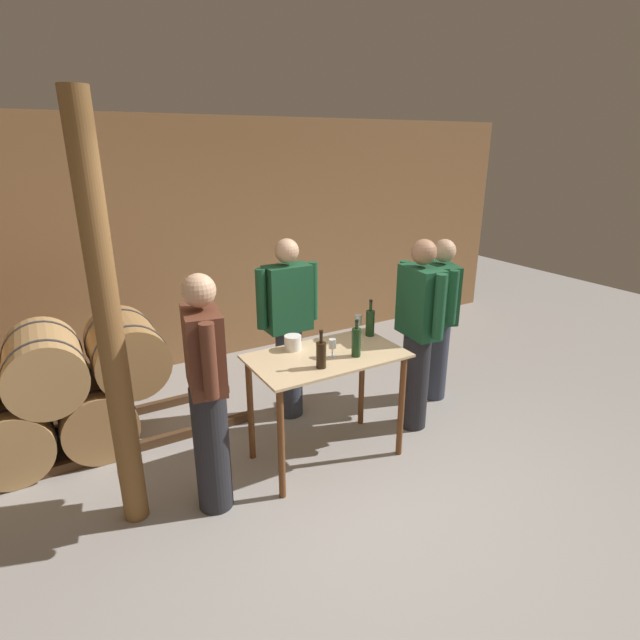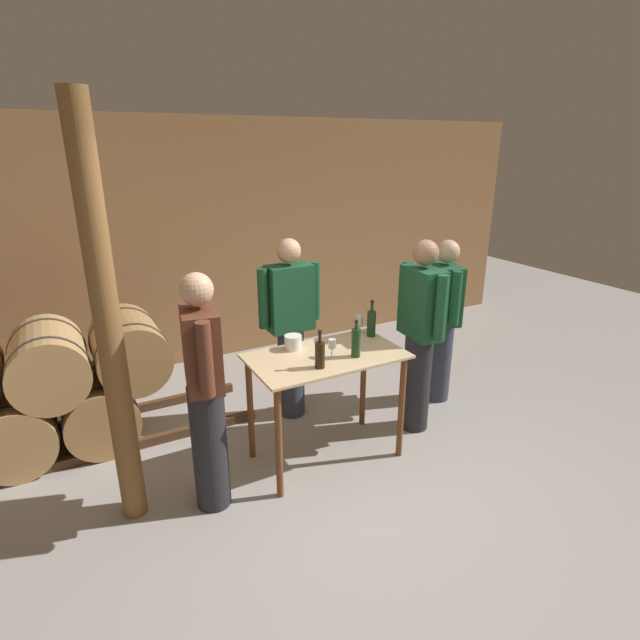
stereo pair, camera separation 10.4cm
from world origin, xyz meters
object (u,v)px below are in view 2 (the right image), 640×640
object	(u,v)px
wine_bottle_center	(371,323)
wine_glass_near_center	(359,321)
person_host	(205,391)
person_visitor_bearded	(442,319)
ice_bucket	(293,342)
wooden_post	(109,330)
wine_bottle_left	(356,342)
person_visitor_with_scarf	(420,334)
wine_glass_near_left	(332,345)
wine_bottle_far_left	(320,354)
person_visitor_near_door	(290,326)

from	to	relation	value
wine_bottle_center	wine_glass_near_center	size ratio (longest dim) A/B	1.94
person_host	person_visitor_bearded	bearing A→B (deg)	10.73
wine_glass_near_center	wine_bottle_center	bearing A→B (deg)	-58.19
person_host	ice_bucket	bearing A→B (deg)	23.11
wooden_post	wine_bottle_left	xyz separation A→B (m)	(1.66, -0.18, -0.33)
wooden_post	person_visitor_with_scarf	size ratio (longest dim) A/B	1.59
wooden_post	person_host	world-z (taller)	wooden_post
wine_glass_near_center	person_visitor_with_scarf	size ratio (longest dim) A/B	0.10
wine_bottle_left	person_visitor_bearded	world-z (taller)	person_visitor_bearded
wine_bottle_center	wine_glass_near_left	size ratio (longest dim) A/B	2.27
wine_bottle_left	person_visitor_bearded	size ratio (longest dim) A/B	0.18
wine_glass_near_center	person_host	bearing A→B (deg)	-165.24
wine_glass_near_center	person_visitor_with_scarf	distance (m)	0.53
wine_glass_near_left	person_host	xyz separation A→B (m)	(-1.00, -0.07, -0.10)
person_host	person_visitor_with_scarf	size ratio (longest dim) A/B	0.99
wine_bottle_far_left	person_visitor_with_scarf	bearing A→B (deg)	10.22
wine_bottle_left	wine_bottle_center	size ratio (longest dim) A/B	0.93
wine_glass_near_left	person_visitor_with_scarf	distance (m)	0.90
wine_glass_near_left	person_visitor_bearded	world-z (taller)	person_visitor_bearded
wine_bottle_left	person_visitor_bearded	bearing A→B (deg)	20.33
wooden_post	person_host	distance (m)	0.71
wine_glass_near_center	person_visitor_bearded	size ratio (longest dim) A/B	0.10
wine_glass_near_left	wine_glass_near_center	world-z (taller)	wine_glass_near_center
wine_bottle_far_left	wine_glass_near_center	distance (m)	0.75
wooden_post	wine_glass_near_left	size ratio (longest dim) A/B	19.63
wine_glass_near_left	person_visitor_with_scarf	world-z (taller)	person_visitor_with_scarf
ice_bucket	person_visitor_with_scarf	world-z (taller)	person_visitor_with_scarf
wine_bottle_far_left	wine_bottle_center	world-z (taller)	wine_bottle_center
wooden_post	wine_bottle_center	size ratio (longest dim) A/B	8.64
wine_bottle_left	wine_glass_near_left	world-z (taller)	wine_bottle_left
ice_bucket	person_visitor_near_door	distance (m)	0.58
wine_glass_near_left	ice_bucket	world-z (taller)	wine_glass_near_left
wine_bottle_far_left	wine_bottle_left	size ratio (longest dim) A/B	0.98
wooden_post	wine_bottle_left	distance (m)	1.71
wine_glass_near_left	person_visitor_with_scarf	bearing A→B (deg)	3.90
wine_bottle_left	person_host	xyz separation A→B (m)	(-1.15, 0.01, -0.13)
wine_glass_near_center	ice_bucket	xyz separation A→B (m)	(-0.63, -0.04, -0.06)
wine_bottle_left	wine_glass_near_left	distance (m)	0.18
wine_bottle_left	person_host	world-z (taller)	person_host
ice_bucket	person_visitor_near_door	world-z (taller)	person_visitor_near_door
person_visitor_bearded	ice_bucket	bearing A→B (deg)	-175.83
wooden_post	wine_bottle_left	bearing A→B (deg)	-6.19
ice_bucket	person_visitor_near_door	xyz separation A→B (m)	(0.23, 0.53, -0.07)
wine_bottle_center	person_visitor_with_scarf	size ratio (longest dim) A/B	0.18
person_host	person_visitor_with_scarf	bearing A→B (deg)	4.07
wine_bottle_far_left	ice_bucket	distance (m)	0.40
wine_glass_near_left	person_host	world-z (taller)	person_host
ice_bucket	person_host	xyz separation A→B (m)	(-0.80, -0.34, -0.06)
person_host	wine_bottle_left	bearing A→B (deg)	-0.61
wine_glass_near_center	person_host	distance (m)	1.49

